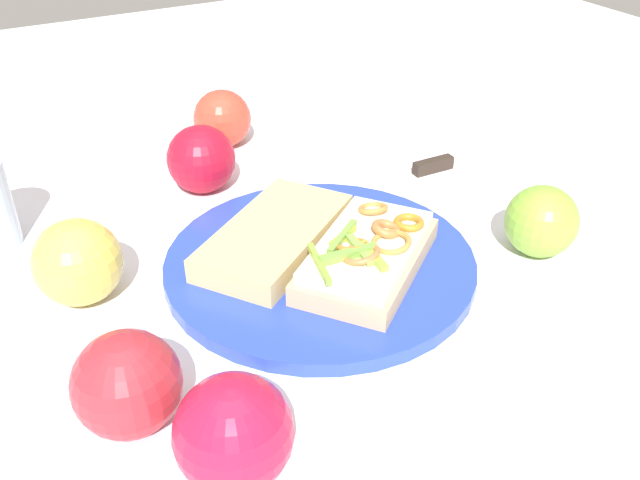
% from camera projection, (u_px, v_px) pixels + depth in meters
% --- Properties ---
extents(ground_plane, '(2.00, 2.00, 0.00)m').
position_uv_depth(ground_plane, '(320.00, 269.00, 0.68)').
color(ground_plane, silver).
rests_on(ground_plane, ground).
extents(plate, '(0.30, 0.30, 0.01)m').
position_uv_depth(plate, '(320.00, 263.00, 0.67)').
color(plate, '#2741BB').
rests_on(plate, ground_plane).
extents(sandwich, '(0.17, 0.18, 0.04)m').
position_uv_depth(sandwich, '(368.00, 254.00, 0.65)').
color(sandwich, tan).
rests_on(sandwich, plate).
extents(bread_slice_side, '(0.17, 0.19, 0.02)m').
position_uv_depth(bread_slice_side, '(275.00, 236.00, 0.68)').
color(bread_slice_side, tan).
rests_on(bread_slice_side, plate).
extents(apple_0, '(0.11, 0.11, 0.08)m').
position_uv_depth(apple_0, '(78.00, 262.00, 0.62)').
color(apple_0, gold).
rests_on(apple_0, ground_plane).
extents(apple_1, '(0.10, 0.10, 0.07)m').
position_uv_depth(apple_1, '(542.00, 221.00, 0.68)').
color(apple_1, '#80BA37').
rests_on(apple_1, ground_plane).
extents(apple_2, '(0.09, 0.09, 0.08)m').
position_uv_depth(apple_2, '(127.00, 384.00, 0.49)').
color(apple_2, '#AA252F').
rests_on(apple_2, ground_plane).
extents(apple_3, '(0.10, 0.10, 0.08)m').
position_uv_depth(apple_3, '(234.00, 433.00, 0.45)').
color(apple_3, '#B81738').
rests_on(apple_3, ground_plane).
extents(apple_4, '(0.09, 0.09, 0.07)m').
position_uv_depth(apple_4, '(222.00, 119.00, 0.89)').
color(apple_4, red).
rests_on(apple_4, ground_plane).
extents(apple_5, '(0.11, 0.11, 0.08)m').
position_uv_depth(apple_5, '(201.00, 159.00, 0.79)').
color(apple_5, '#B31126').
rests_on(apple_5, ground_plane).
extents(knife, '(0.01, 0.13, 0.02)m').
position_uv_depth(knife, '(443.00, 164.00, 0.85)').
color(knife, silver).
rests_on(knife, ground_plane).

